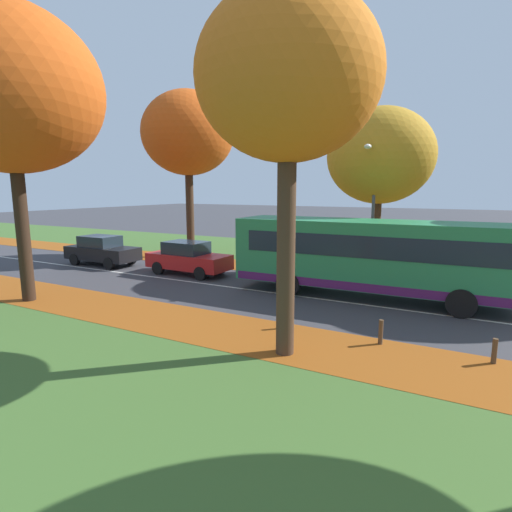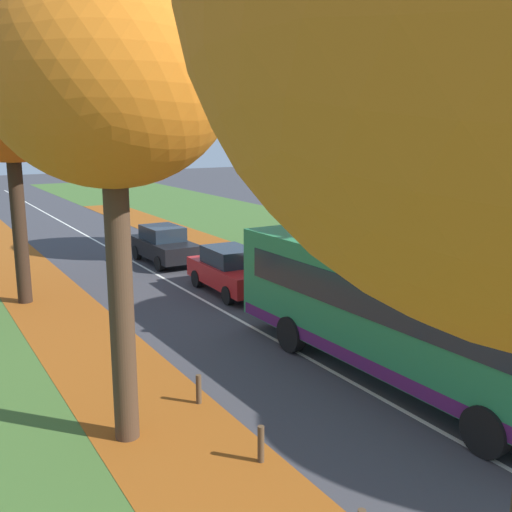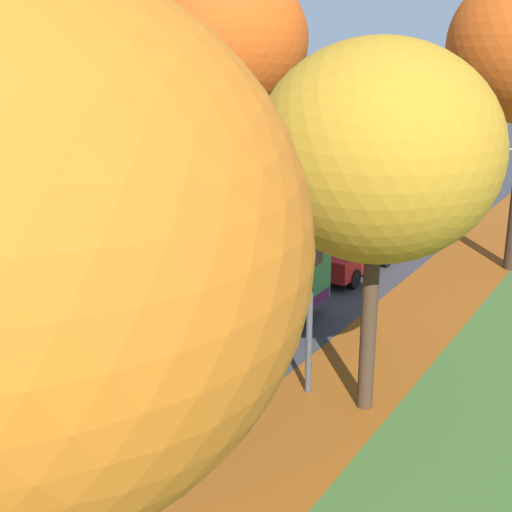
# 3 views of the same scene
# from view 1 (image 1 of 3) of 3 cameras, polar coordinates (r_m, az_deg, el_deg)

# --- Properties ---
(leaf_litter_left) EXTENTS (2.80, 60.00, 0.00)m
(leaf_litter_left) POSITION_cam_1_polar(r_m,az_deg,el_deg) (13.85, -14.67, -8.24)
(leaf_litter_left) COLOR #8C4714
(leaf_litter_left) RESTS_ON grass_verge_left
(grass_verge_right) EXTENTS (12.00, 90.00, 0.01)m
(grass_verge_right) POSITION_cam_1_polar(r_m,az_deg,el_deg) (28.16, -4.79, 1.00)
(grass_verge_right) COLOR #3D6028
(grass_verge_right) RESTS_ON ground
(leaf_litter_right) EXTENTS (2.80, 60.00, 0.00)m
(leaf_litter_right) POSITION_cam_1_polar(r_m,az_deg,el_deg) (21.31, 2.20, -1.71)
(leaf_litter_right) COLOR #8C4714
(leaf_litter_right) RESTS_ON grass_verge_right
(road_centre_line) EXTENTS (0.12, 80.00, 0.01)m
(road_centre_line) POSITION_cam_1_polar(r_m,az_deg,el_deg) (21.12, -18.33, -2.32)
(road_centre_line) COLOR silver
(road_centre_line) RESTS_ON ground
(tree_left_near) EXTENTS (4.31, 4.31, 8.65)m
(tree_left_near) POSITION_cam_1_polar(r_m,az_deg,el_deg) (10.04, 4.61, 23.85)
(tree_left_near) COLOR #422D1E
(tree_left_near) RESTS_ON ground
(tree_left_mid) EXTENTS (6.37, 6.37, 10.44)m
(tree_left_mid) POSITION_cam_1_polar(r_m,az_deg,el_deg) (17.31, -31.80, 19.45)
(tree_left_mid) COLOR black
(tree_left_mid) RESTS_ON ground
(tree_right_near) EXTENTS (4.93, 4.93, 7.92)m
(tree_right_near) POSITION_cam_1_polar(r_m,az_deg,el_deg) (20.06, 17.34, 13.45)
(tree_right_near) COLOR #422D1E
(tree_right_near) RESTS_ON ground
(tree_right_mid) EXTENTS (5.58, 5.58, 10.01)m
(tree_right_mid) POSITION_cam_1_polar(r_m,az_deg,el_deg) (25.55, -9.71, 16.81)
(tree_right_mid) COLOR #382619
(tree_right_mid) RESTS_ON ground
(bollard_fourth) EXTENTS (0.12, 0.12, 0.63)m
(bollard_fourth) POSITION_cam_1_polar(r_m,az_deg,el_deg) (11.39, 30.92, -11.59)
(bollard_fourth) COLOR #4C3823
(bollard_fourth) RESTS_ON ground
(bollard_fifth) EXTENTS (0.12, 0.12, 0.69)m
(bollard_fifth) POSITION_cam_1_polar(r_m,az_deg,el_deg) (11.47, 17.39, -10.35)
(bollard_fifth) COLOR #4C3823
(bollard_fifth) RESTS_ON ground
(bollard_sixth) EXTENTS (0.12, 0.12, 0.66)m
(bollard_sixth) POSITION_cam_1_polar(r_m,az_deg,el_deg) (12.22, 4.97, -8.78)
(bollard_sixth) COLOR #4C3823
(bollard_sixth) RESTS_ON ground
(streetlamp_right) EXTENTS (1.89, 0.28, 6.00)m
(streetlamp_right) POSITION_cam_1_polar(r_m,az_deg,el_deg) (18.31, 16.24, 7.83)
(streetlamp_right) COLOR #47474C
(streetlamp_right) RESTS_ON ground
(bus) EXTENTS (2.80, 10.44, 2.98)m
(bus) POSITION_cam_1_polar(r_m,az_deg,el_deg) (15.90, 16.00, 0.26)
(bus) COLOR #237A47
(bus) RESTS_ON ground
(car_red_lead) EXTENTS (1.88, 4.25, 1.62)m
(car_red_lead) POSITION_cam_1_polar(r_m,az_deg,el_deg) (19.94, -9.66, -0.28)
(car_red_lead) COLOR #B21919
(car_red_lead) RESTS_ON ground
(car_black_following) EXTENTS (1.84, 4.23, 1.62)m
(car_black_following) POSITION_cam_1_polar(r_m,az_deg,el_deg) (23.70, -21.14, 0.76)
(car_black_following) COLOR black
(car_black_following) RESTS_ON ground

